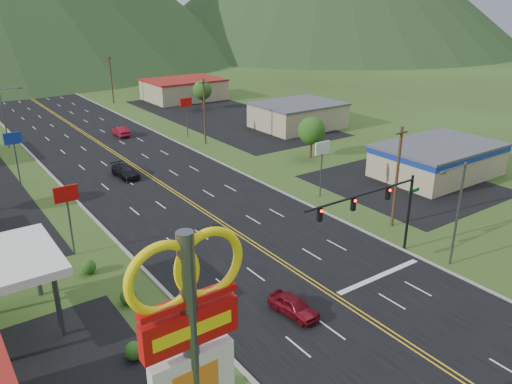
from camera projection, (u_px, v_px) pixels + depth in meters
pylon_sign at (191, 353)px, 17.45m from camera, size 4.32×0.60×14.00m
traffic_signal at (379, 204)px, 40.65m from camera, size 13.10×0.43×7.00m
streetlight_east at (456, 208)px, 40.18m from camera, size 3.28×0.25×9.00m
streetlight_west at (6, 114)px, 73.67m from camera, size 3.28×0.25×9.00m
building_east_near at (438, 158)px, 62.78m from camera, size 15.40×10.40×4.10m
building_east_mid at (298, 115)px, 86.78m from camera, size 14.40×11.40×4.30m
building_east_far at (184, 89)px, 111.30m from camera, size 16.40×12.40×4.50m
pole_sign_west_a at (67, 201)px, 41.95m from camera, size 2.00×0.18×6.40m
pole_sign_west_b at (14, 144)px, 58.74m from camera, size 2.00×0.18×6.40m
pole_sign_east_a at (322, 154)px, 54.93m from camera, size 2.00×0.18×6.40m
pole_sign_east_b at (186, 106)px, 79.35m from camera, size 2.00×0.18×6.40m
tree_east_a at (312, 131)px, 69.34m from camera, size 3.84×3.84×5.82m
tree_east_b at (202, 90)px, 100.48m from camera, size 3.84×3.84×5.82m
utility_pole_a at (397, 177)px, 47.55m from camera, size 1.60×0.28×10.00m
utility_pole_b at (204, 111)px, 75.77m from camera, size 1.60×0.28×10.00m
utility_pole_c at (111, 79)px, 106.29m from camera, size 1.60×0.28×10.00m
utility_pole_d at (60, 62)px, 136.81m from camera, size 1.60×0.28×10.00m
car_red_near at (294, 306)px, 35.15m from camera, size 2.17×4.23×1.38m
car_dark_mid at (125, 172)px, 62.56m from camera, size 2.40×5.21×1.48m
car_red_far at (121, 131)px, 81.64m from camera, size 1.87×4.76×1.54m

